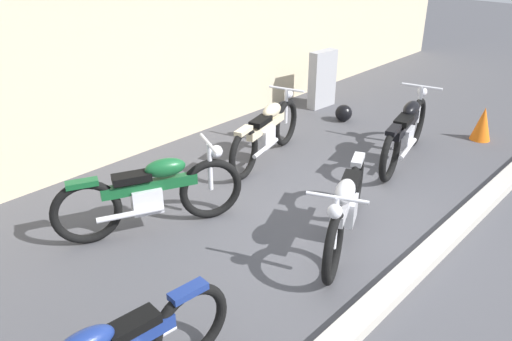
{
  "coord_description": "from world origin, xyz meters",
  "views": [
    {
      "loc": [
        -4.44,
        -2.9,
        3.23
      ],
      "look_at": [
        -0.42,
        0.8,
        0.55
      ],
      "focal_mm": 35.84,
      "sensor_mm": 36.0,
      "label": 1
    }
  ],
  "objects": [
    {
      "name": "ground_plane",
      "position": [
        0.0,
        0.0,
        0.0
      ],
      "size": [
        40.0,
        40.0,
        0.0
      ],
      "primitive_type": "plane",
      "color": "#47474C"
    },
    {
      "name": "building_wall",
      "position": [
        0.0,
        3.44,
        1.59
      ],
      "size": [
        18.0,
        0.3,
        3.17
      ],
      "primitive_type": "cube",
      "color": "beige",
      "rests_on": "ground_plane"
    },
    {
      "name": "curb_strip",
      "position": [
        0.0,
        -1.23,
        0.06
      ],
      "size": [
        18.0,
        0.24,
        0.12
      ],
      "primitive_type": "cube",
      "color": "#B7B2A8",
      "rests_on": "ground_plane"
    },
    {
      "name": "stone_marker",
      "position": [
        3.34,
        2.56,
        0.54
      ],
      "size": [
        0.6,
        0.24,
        1.07
      ],
      "primitive_type": "cube",
      "rotation": [
        0.0,
        0.0,
        -0.07
      ],
      "color": "#9E9EA3",
      "rests_on": "ground_plane"
    },
    {
      "name": "helmet",
      "position": [
        2.95,
        1.78,
        0.15
      ],
      "size": [
        0.3,
        0.3,
        0.3
      ],
      "primitive_type": "sphere",
      "color": "black",
      "rests_on": "ground_plane"
    },
    {
      "name": "traffic_cone",
      "position": [
        3.74,
        -0.35,
        0.28
      ],
      "size": [
        0.32,
        0.32,
        0.55
      ],
      "primitive_type": "cone",
      "color": "orange",
      "rests_on": "ground_plane"
    },
    {
      "name": "motorcycle_black",
      "position": [
        2.13,
        0.18,
        0.47
      ],
      "size": [
        2.16,
        0.76,
        0.98
      ],
      "rotation": [
        0.0,
        0.0,
        0.23
      ],
      "color": "black",
      "rests_on": "ground_plane"
    },
    {
      "name": "motorcycle_green",
      "position": [
        -1.52,
        1.38,
        0.47
      ],
      "size": [
        2.02,
        1.08,
        0.98
      ],
      "rotation": [
        0.0,
        0.0,
        -0.43
      ],
      "color": "black",
      "rests_on": "ground_plane"
    },
    {
      "name": "motorcycle_silver",
      "position": [
        -0.29,
        -0.39,
        0.46
      ],
      "size": [
        1.97,
        1.02,
        0.95
      ],
      "rotation": [
        0.0,
        0.0,
        3.56
      ],
      "color": "black",
      "rests_on": "ground_plane"
    },
    {
      "name": "motorcycle_cream",
      "position": [
        0.79,
        1.7,
        0.45
      ],
      "size": [
        2.04,
        0.77,
        0.93
      ],
      "rotation": [
        0.0,
        0.0,
        0.26
      ],
      "color": "black",
      "rests_on": "ground_plane"
    }
  ]
}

